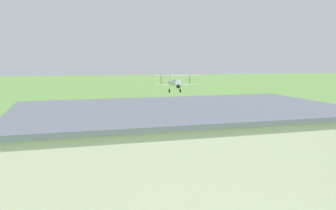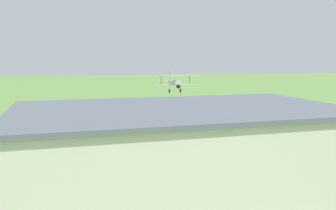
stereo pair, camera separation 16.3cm
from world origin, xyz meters
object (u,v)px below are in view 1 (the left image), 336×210
Objects in this scene: biplane at (174,82)px; person_crossing_taxiway at (50,139)px; car_silver at (185,139)px; person_watching_takeoff at (217,139)px; hangar at (181,151)px; person_beside_truck at (141,137)px; car_green at (243,140)px; car_white at (48,148)px; car_black at (106,144)px; person_near_hangar_door at (60,153)px.

biplane is 22.58m from person_crossing_taxiway.
car_silver is 2.79× the size of person_watching_takeoff.
hangar is at bearing 72.70° from car_silver.
person_watching_takeoff is at bearing 160.44° from person_beside_truck.
hangar is 18.54m from person_watching_takeoff.
person_watching_takeoff reaches higher than car_green.
car_silver reaches higher than car_white.
car_silver is 2.70× the size of person_crossing_taxiway.
hangar is 17.43m from car_silver.
car_black is at bearing -5.70° from car_green.
person_near_hangar_door is 1.00× the size of person_beside_truck.
biplane is 19.62m from car_black.
biplane is 25.46m from person_near_hangar_door.
person_near_hangar_door is (16.02, 3.48, 0.00)m from car_silver.
biplane reaches higher than person_crossing_taxiway.
person_near_hangar_door is at bearing 3.57° from car_green.
car_silver is at bearing 165.69° from person_crossing_taxiway.
biplane is at bearing -125.57° from person_beside_truck.
person_beside_truck is (5.58, -2.81, -0.00)m from car_silver.
car_white is (19.55, 13.68, -6.93)m from biplane.
hangar is at bearing 108.73° from car_black.
car_white is at bearing -0.69° from person_watching_takeoff.
car_black is at bearing 47.15° from biplane.
car_green is 0.94× the size of car_white.
biplane is 24.85m from car_white.
person_crossing_taxiway is (25.26, -6.55, 0.07)m from car_green.
car_silver reaches higher than person_watching_takeoff.
person_beside_truck is at bearing 54.43° from biplane.
hangar is 30.74m from biplane.
car_white is at bearing 34.99° from biplane.
car_white is at bearing -61.91° from person_near_hangar_door.
person_watching_takeoff is (-2.36, 13.95, -6.90)m from biplane.
person_beside_truck is at bearing -20.27° from car_green.
car_white is 12.49m from person_beside_truck.
car_black is at bearing -148.83° from person_near_hangar_door.
person_beside_truck is (-5.02, -3.02, 0.01)m from car_black.
person_crossing_taxiway is at bearing 23.96° from biplane.
car_silver is 1.09× the size of car_black.
hangar is 19.37m from car_green.
biplane reaches higher than car_silver.
person_watching_takeoff reaches higher than car_black.
car_white is 3.48m from person_near_hangar_door.
person_beside_truck is at bearing -148.96° from car_black.
person_near_hangar_door is (10.91, -12.92, -2.95)m from hangar.
biplane is 4.49× the size of person_crossing_taxiway.
car_green is 2.35× the size of person_crossing_taxiway.
person_crossing_taxiway is at bearing -88.68° from car_white.
hangar is 16.21× the size of person_near_hangar_door.
person_watching_takeoff is (-22.02, 5.21, -0.03)m from person_crossing_taxiway.
biplane is 15.06m from car_silver.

